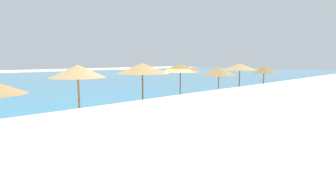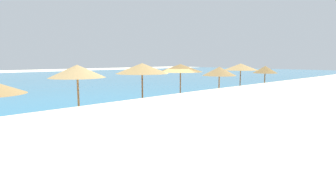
% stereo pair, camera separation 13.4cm
% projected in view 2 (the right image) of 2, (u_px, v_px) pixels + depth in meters
% --- Properties ---
extents(ground_plane, '(160.00, 160.00, 0.00)m').
position_uv_depth(ground_plane, '(175.00, 115.00, 14.45)').
color(ground_plane, beige).
extents(sea_water, '(160.00, 57.01, 0.01)m').
position_uv_depth(sea_water, '(11.00, 81.00, 38.83)').
color(sea_water, teal).
rests_on(sea_water, ground_plane).
extents(beach_umbrella_2, '(2.38, 2.38, 2.81)m').
position_uv_depth(beach_umbrella_2, '(77.00, 71.00, 11.20)').
color(beach_umbrella_2, brown).
rests_on(beach_umbrella_2, ground_plane).
extents(beach_umbrella_3, '(2.61, 2.61, 2.86)m').
position_uv_depth(beach_umbrella_3, '(142.00, 68.00, 12.92)').
color(beach_umbrella_3, brown).
rests_on(beach_umbrella_3, ground_plane).
extents(beach_umbrella_4, '(2.66, 2.66, 2.77)m').
position_uv_depth(beach_umbrella_4, '(180.00, 68.00, 15.70)').
color(beach_umbrella_4, brown).
rests_on(beach_umbrella_4, ground_plane).
extents(beach_umbrella_5, '(2.27, 2.27, 2.56)m').
position_uv_depth(beach_umbrella_5, '(219.00, 71.00, 17.65)').
color(beach_umbrella_5, brown).
rests_on(beach_umbrella_5, ground_plane).
extents(beach_umbrella_6, '(2.65, 2.65, 2.75)m').
position_uv_depth(beach_umbrella_6, '(241.00, 67.00, 20.28)').
color(beach_umbrella_6, brown).
rests_on(beach_umbrella_6, ground_plane).
extents(beach_umbrella_7, '(2.06, 2.06, 2.51)m').
position_uv_depth(beach_umbrella_7, '(265.00, 70.00, 22.54)').
color(beach_umbrella_7, brown).
rests_on(beach_umbrella_7, ground_plane).
extents(lounge_chair_1, '(1.66, 1.17, 1.09)m').
position_uv_depth(lounge_chair_1, '(251.00, 94.00, 20.00)').
color(lounge_chair_1, '#199972').
rests_on(lounge_chair_1, ground_plane).
extents(lounge_chair_2, '(1.48, 0.77, 1.12)m').
position_uv_depth(lounge_chair_2, '(282.00, 91.00, 21.97)').
color(lounge_chair_2, yellow).
rests_on(lounge_chair_2, ground_plane).
extents(lounge_chair_3, '(1.55, 1.08, 1.06)m').
position_uv_depth(lounge_chair_3, '(112.00, 119.00, 11.56)').
color(lounge_chair_3, orange).
rests_on(lounge_chair_3, ground_plane).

